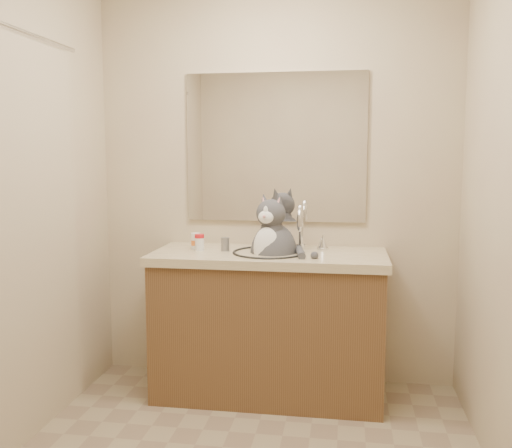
% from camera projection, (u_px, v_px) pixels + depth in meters
% --- Properties ---
extents(room, '(2.22, 2.52, 2.42)m').
position_uv_depth(room, '(237.00, 207.00, 2.29)').
color(room, '#9B8B6B').
rests_on(room, ground).
extents(vanity, '(1.34, 0.59, 1.12)m').
position_uv_depth(vanity, '(269.00, 321.00, 3.33)').
color(vanity, brown).
rests_on(vanity, ground).
extents(mirror, '(1.10, 0.02, 0.90)m').
position_uv_depth(mirror, '(275.00, 148.00, 3.47)').
color(mirror, white).
rests_on(mirror, room).
extents(shower_curtain, '(0.02, 1.30, 1.93)m').
position_uv_depth(shower_curtain, '(13.00, 239.00, 2.57)').
color(shower_curtain, '#BCAE8E').
rests_on(shower_curtain, ground).
extents(cat, '(0.37, 0.40, 0.55)m').
position_uv_depth(cat, '(273.00, 249.00, 3.27)').
color(cat, '#444449').
rests_on(cat, vanity).
extents(pill_bottle_redcap, '(0.06, 0.06, 0.10)m').
position_uv_depth(pill_bottle_redcap, '(199.00, 242.00, 3.34)').
color(pill_bottle_redcap, white).
rests_on(pill_bottle_redcap, vanity).
extents(pill_bottle_orange, '(0.07, 0.07, 0.10)m').
position_uv_depth(pill_bottle_orange, '(196.00, 241.00, 3.38)').
color(pill_bottle_orange, white).
rests_on(pill_bottle_orange, vanity).
extents(grey_canister, '(0.06, 0.06, 0.08)m').
position_uv_depth(grey_canister, '(225.00, 244.00, 3.32)').
color(grey_canister, gray).
rests_on(grey_canister, vanity).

